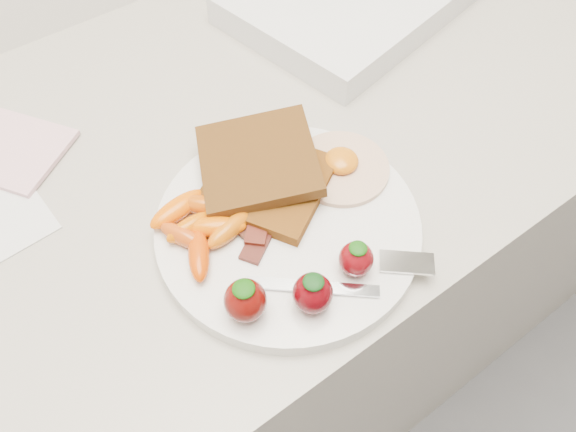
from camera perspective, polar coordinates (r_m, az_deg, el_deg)
counter at (r=1.04m, az=-5.98°, el=-10.16°), size 2.00×0.60×0.90m
plate at (r=0.57m, az=0.00°, el=-1.10°), size 0.27×0.27×0.02m
toast_lower at (r=0.59m, az=-2.00°, el=3.43°), size 0.16×0.16×0.01m
toast_upper at (r=0.59m, az=-3.06°, el=5.69°), size 0.16×0.16×0.03m
fried_egg at (r=0.61m, az=5.42°, el=5.09°), size 0.11×0.11×0.02m
bacon_strips at (r=0.57m, az=-2.21°, el=-0.20°), size 0.10×0.09×0.01m
baby_carrots at (r=0.56m, az=-9.02°, el=-0.98°), size 0.09×0.11×0.02m
strawberries at (r=0.50m, az=0.95°, el=-7.20°), size 0.14×0.07×0.05m
fork at (r=0.53m, az=6.92°, el=-6.02°), size 0.17×0.10×0.00m
notepad at (r=0.73m, az=-27.24°, el=6.31°), size 0.17×0.18×0.01m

